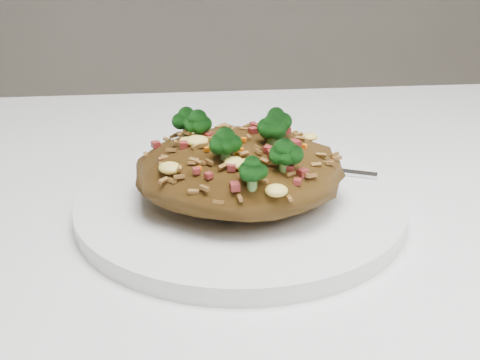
# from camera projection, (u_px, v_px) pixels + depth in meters

# --- Properties ---
(plate) EXTENTS (0.25, 0.25, 0.01)m
(plate) POSITION_uv_depth(u_px,v_px,m) (240.00, 206.00, 0.51)
(plate) COLOR white
(plate) RESTS_ON dining_table
(fried_rice) EXTENTS (0.16, 0.14, 0.07)m
(fried_rice) POSITION_uv_depth(u_px,v_px,m) (240.00, 160.00, 0.50)
(fried_rice) COLOR brown
(fried_rice) RESTS_ON plate
(fork) EXTENTS (0.16, 0.08, 0.00)m
(fork) POSITION_uv_depth(u_px,v_px,m) (290.00, 166.00, 0.56)
(fork) COLOR silver
(fork) RESTS_ON plate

